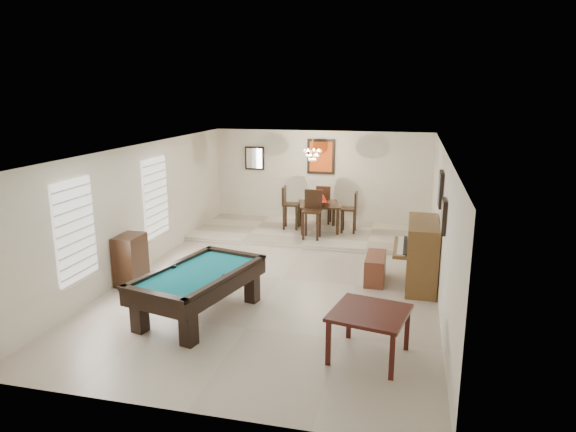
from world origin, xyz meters
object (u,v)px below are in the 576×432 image
at_px(square_table, 369,334).
at_px(dining_chair_south, 312,215).
at_px(dining_chair_east, 349,212).
at_px(pool_table, 199,294).
at_px(dining_chair_west, 291,208).
at_px(chandelier, 312,151).
at_px(apothecary_chest, 131,260).
at_px(dining_chair_north, 324,204).
at_px(piano_bench, 375,268).
at_px(flower_vase, 319,194).
at_px(upright_piano, 414,253).
at_px(dining_table, 319,215).

height_order(square_table, dining_chair_south, dining_chair_south).
bearing_deg(square_table, dining_chair_east, 99.62).
bearing_deg(pool_table, square_table, -0.52).
height_order(dining_chair_west, chandelier, chandelier).
xyz_separation_m(apothecary_chest, dining_chair_north, (2.93, 5.07, 0.16)).
distance_m(apothecary_chest, dining_chair_west, 4.81).
bearing_deg(square_table, pool_table, 165.75).
distance_m(dining_chair_north, chandelier, 1.82).
relative_size(piano_bench, flower_vase, 3.80).
distance_m(flower_vase, dining_chair_east, 0.89).
relative_size(pool_table, dining_chair_south, 1.93).
bearing_deg(upright_piano, dining_chair_north, 121.73).
distance_m(pool_table, dining_table, 5.44).
height_order(pool_table, dining_chair_north, dining_chair_north).
bearing_deg(dining_chair_north, pool_table, 81.04).
bearing_deg(dining_chair_north, flower_vase, 90.52).
xyz_separation_m(upright_piano, piano_bench, (-0.72, 0.05, -0.37)).
bearing_deg(dining_chair_south, apothecary_chest, -129.59).
relative_size(flower_vase, dining_chair_north, 0.24).
xyz_separation_m(dining_chair_south, chandelier, (-0.12, 0.63, 1.49)).
distance_m(square_table, flower_vase, 6.37).
xyz_separation_m(piano_bench, flower_vase, (-1.68, 3.03, 0.82)).
bearing_deg(apothecary_chest, square_table, -20.65).
height_order(square_table, piano_bench, square_table).
relative_size(dining_table, dining_chair_east, 0.96).
bearing_deg(dining_chair_south, pool_table, -102.66).
bearing_deg(dining_chair_east, dining_table, -90.12).
bearing_deg(chandelier, pool_table, -99.82).
bearing_deg(chandelier, piano_bench, -57.43).
distance_m(upright_piano, dining_chair_north, 4.54).
distance_m(apothecary_chest, dining_chair_east, 5.66).
height_order(dining_chair_north, dining_chair_east, dining_chair_north).
height_order(upright_piano, dining_chair_north, upright_piano).
xyz_separation_m(dining_chair_west, chandelier, (0.58, -0.16, 1.52)).
xyz_separation_m(dining_chair_north, dining_chair_east, (0.77, -0.78, -0.00)).
height_order(flower_vase, dining_chair_south, dining_chair_south).
bearing_deg(dining_chair_west, dining_chair_east, -93.73).
xyz_separation_m(upright_piano, apothecary_chest, (-5.32, -1.20, -0.15)).
xyz_separation_m(pool_table, dining_chair_south, (1.02, 4.55, 0.33)).
distance_m(dining_table, dining_chair_south, 0.81).
relative_size(dining_chair_north, dining_chair_west, 0.94).
bearing_deg(dining_table, piano_bench, -61.04).
bearing_deg(upright_piano, pool_table, -146.82).
xyz_separation_m(apothecary_chest, dining_chair_west, (2.18, 4.29, 0.19)).
xyz_separation_m(apothecary_chest, dining_chair_south, (2.89, 3.49, 0.23)).
bearing_deg(upright_piano, dining_chair_east, 117.70).
relative_size(flower_vase, dining_chair_south, 0.21).
distance_m(pool_table, dining_chair_north, 6.22).
bearing_deg(dining_chair_east, dining_chair_west, -90.69).
height_order(square_table, flower_vase, flower_vase).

